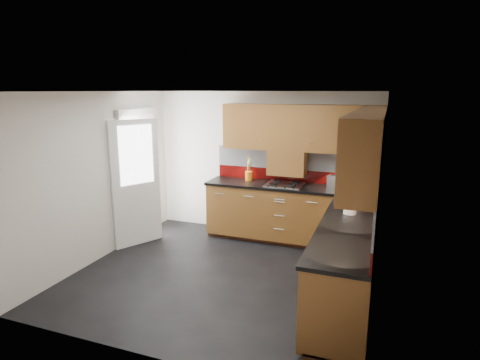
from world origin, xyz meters
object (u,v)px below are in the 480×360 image
at_px(toaster, 336,181).
at_px(food_processor, 350,204).
at_px(gas_hob, 284,184).
at_px(utensil_pot, 249,175).

height_order(toaster, food_processor, food_processor).
bearing_deg(food_processor, gas_hob, 133.54).
relative_size(gas_hob, utensil_pot, 1.32).
relative_size(gas_hob, food_processor, 2.17).
bearing_deg(toaster, gas_hob, -168.05).
bearing_deg(gas_hob, toaster, 11.95).
xyz_separation_m(gas_hob, utensil_pot, (-0.64, 0.14, 0.08)).
xyz_separation_m(gas_hob, food_processor, (1.12, -1.18, 0.11)).
distance_m(gas_hob, toaster, 0.81).
relative_size(toaster, food_processor, 1.08).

